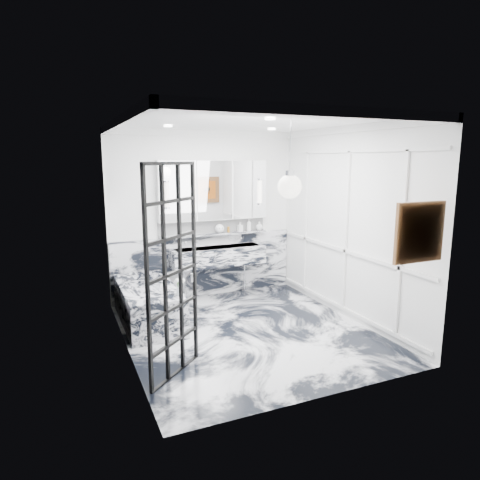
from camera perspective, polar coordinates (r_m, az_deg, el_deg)
name	(u,v)px	position (r m, az deg, el deg)	size (l,w,h in m)	color
floor	(247,331)	(6.02, 1.00, -12.10)	(3.60, 3.60, 0.00)	silver
ceiling	(248,121)	(5.56, 1.10, 15.54)	(3.60, 3.60, 0.00)	white
wall_back	(204,215)	(7.28, -4.82, 3.33)	(3.60, 3.60, 0.00)	white
wall_front	(327,261)	(4.08, 11.54, -2.71)	(3.60, 3.60, 0.00)	white
wall_left	(123,240)	(5.18, -15.29, -0.04)	(3.60, 3.60, 0.00)	white
wall_right	(347,224)	(6.44, 14.13, 2.07)	(3.60, 3.60, 0.00)	white
marble_clad_back	(205,266)	(7.42, -4.65, -3.41)	(3.18, 0.05, 1.05)	silver
marble_clad_left	(125,245)	(5.19, -15.10, -0.67)	(0.02, 3.56, 2.68)	silver
panel_molding	(346,231)	(6.45, 13.95, 1.18)	(0.03, 3.40, 2.30)	white
soap_bottle_a	(249,225)	(7.52, 1.19, 2.03)	(0.08, 0.08, 0.21)	#8C5919
soap_bottle_b	(240,227)	(7.45, 0.00, 1.79)	(0.08, 0.08, 0.17)	#4C4C51
soap_bottle_c	(259,226)	(7.61, 2.58, 1.91)	(0.12, 0.12, 0.16)	silver
face_pot	(220,229)	(7.31, -2.75, 1.52)	(0.16, 0.16, 0.16)	white
amber_bottle	(229,229)	(7.38, -1.54, 1.41)	(0.04, 0.04, 0.10)	#8C5919
flower_vase	(180,291)	(5.77, -8.05, -6.75)	(0.08, 0.08, 0.12)	silver
crittall_door	(173,273)	(4.58, -8.94, -4.42)	(0.88, 0.04, 2.29)	black
artwork	(420,232)	(4.83, 22.83, 0.95)	(0.54, 0.05, 0.54)	#C35414
pendant_light	(290,187)	(4.57, 6.64, 7.07)	(0.25, 0.25, 0.25)	white
trough_sink	(218,256)	(7.22, -2.99, -2.12)	(1.60, 0.45, 0.30)	silver
ledge	(214,234)	(7.31, -3.46, 0.75)	(1.90, 0.14, 0.04)	silver
subway_tile	(213,226)	(7.34, -3.64, 1.87)	(1.90, 0.03, 0.23)	white
mirror_cabinet	(214,190)	(7.22, -3.55, 6.63)	(1.90, 0.16, 1.00)	white
sconce_left	(167,195)	(6.89, -9.73, 5.97)	(0.07, 0.07, 0.40)	white
sconce_right	(260,192)	(7.45, 2.69, 6.46)	(0.07, 0.07, 0.40)	white
bathtub	(148,304)	(6.39, -12.15, -8.32)	(0.75, 1.65, 0.55)	silver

